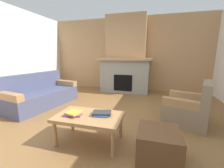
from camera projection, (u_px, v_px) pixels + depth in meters
ground at (101, 121)px, 2.90m from camera, size 9.00×9.00×0.00m
wall_back_wood_panel at (127, 55)px, 5.47m from camera, size 6.00×0.12×2.70m
fireplace at (125, 60)px, 5.15m from camera, size 1.90×0.82×2.70m
couch at (41, 95)px, 3.78m from camera, size 1.14×1.92×0.85m
armchair at (188, 109)px, 2.78m from camera, size 0.96×0.96×0.85m
coffee_table at (89, 119)px, 2.16m from camera, size 1.00×0.60×0.43m
ottoman at (158, 145)px, 1.81m from camera, size 0.52×0.52×0.40m
book_stack_near_edge at (73, 114)px, 2.14m from camera, size 0.28×0.24×0.05m
book_stack_center at (102, 113)px, 2.15m from camera, size 0.31×0.25×0.05m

